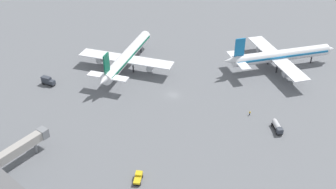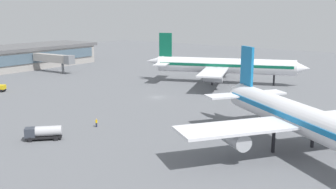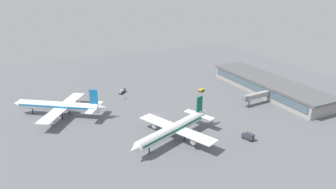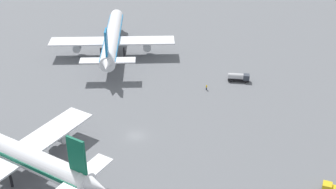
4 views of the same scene
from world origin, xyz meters
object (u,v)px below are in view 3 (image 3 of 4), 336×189
object	(u,v)px
catering_truck	(248,136)
airplane_at_gate	(174,129)
pushback_tractor	(201,90)
ground_crew_worker	(125,98)
airplane_taxiing	(60,106)
fuel_truck	(122,91)

from	to	relation	value
catering_truck	airplane_at_gate	bearing A→B (deg)	49.36
pushback_tractor	catering_truck	size ratio (longest dim) A/B	0.80
catering_truck	ground_crew_worker	xyz separation A→B (m)	(71.42, 33.50, -0.85)
pushback_tractor	ground_crew_worker	xyz separation A→B (m)	(7.99, 48.01, -0.12)
airplane_taxiing	catering_truck	bearing A→B (deg)	173.31
airplane_taxiing	ground_crew_worker	xyz separation A→B (m)	(8.50, -38.24, -4.86)
pushback_tractor	catering_truck	xyz separation A→B (m)	(-63.42, 14.51, 0.73)
airplane_taxiing	catering_truck	distance (m)	95.51
catering_truck	airplane_taxiing	bearing A→B (deg)	33.50
airplane_taxiing	fuel_truck	size ratio (longest dim) A/B	7.61
airplane_at_gate	ground_crew_worker	distance (m)	57.48
pushback_tractor	catering_truck	bearing A→B (deg)	45.14
airplane_at_gate	airplane_taxiing	bearing A→B (deg)	-71.70
catering_truck	ground_crew_worker	bearing A→B (deg)	9.88
fuel_truck	ground_crew_worker	bearing A→B (deg)	-144.86
fuel_truck	catering_truck	world-z (taller)	catering_truck
fuel_truck	ground_crew_worker	xyz separation A→B (m)	(-11.23, 1.61, -0.54)
airplane_at_gate	pushback_tractor	xyz separation A→B (m)	(49.18, -44.52, -4.64)
ground_crew_worker	catering_truck	bearing A→B (deg)	-84.43
airplane_at_gate	fuel_truck	distance (m)	68.56
airplane_at_gate	catering_truck	world-z (taller)	airplane_at_gate
airplane_taxiing	airplane_at_gate	bearing A→B (deg)	165.17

